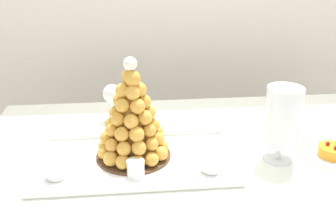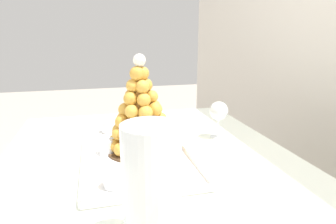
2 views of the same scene
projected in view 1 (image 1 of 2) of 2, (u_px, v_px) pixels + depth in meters
name	position (u px, v px, depth m)	size (l,w,h in m)	color
buffet_table	(212.00, 177.00, 1.39)	(1.62, 1.00, 0.80)	brown
serving_tray	(135.00, 161.00, 1.28)	(0.63, 0.35, 0.02)	white
croquembouche	(132.00, 120.00, 1.25)	(0.24, 0.24, 0.34)	#4C331E
dessert_cup_left	(56.00, 171.00, 1.18)	(0.06, 0.06, 0.05)	silver
dessert_cup_mid_left	(136.00, 169.00, 1.18)	(0.05, 0.05, 0.05)	silver
dessert_cup_centre	(211.00, 164.00, 1.21)	(0.06, 0.06, 0.05)	silver
macaron_goblet	(283.00, 118.00, 1.24)	(0.11, 0.11, 0.25)	white
fruit_tart_plate	(332.00, 154.00, 1.30)	(0.21, 0.21, 0.05)	white
wine_glass	(112.00, 95.00, 1.55)	(0.07, 0.07, 0.15)	silver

